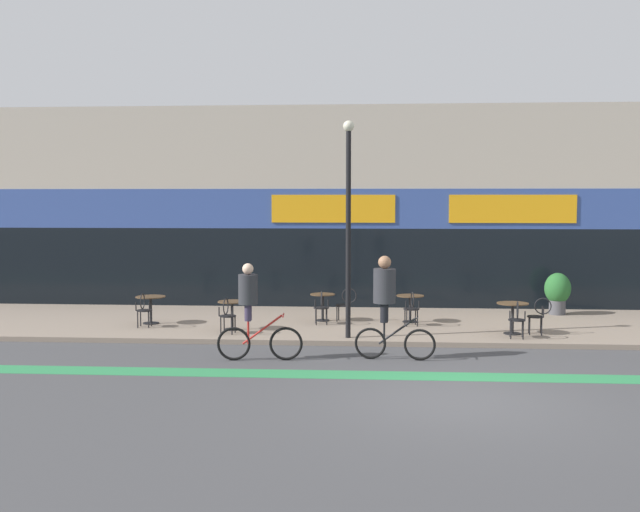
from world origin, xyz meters
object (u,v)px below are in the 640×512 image
(cafe_chair_3_near, at_px, (412,306))
(planter_pot, at_px, (558,291))
(bistro_table_3, at_px, (410,303))
(cafe_chair_2_side, at_px, (346,302))
(cyclist_0, at_px, (387,298))
(cyclist_1, at_px, (252,307))
(bistro_table_1, at_px, (232,309))
(cafe_chair_4_side, at_px, (539,313))
(bistro_table_4, at_px, (513,312))
(cafe_chair_0_near, at_px, (144,308))
(cafe_chair_1_near, at_px, (227,313))
(cafe_chair_4_near, at_px, (517,317))
(lamp_post, at_px, (348,213))
(bistro_table_0, at_px, (151,304))
(cafe_chair_2_near, at_px, (321,305))
(bistro_table_2, at_px, (323,302))

(cafe_chair_3_near, height_order, planter_pot, planter_pot)
(bistro_table_3, relative_size, cafe_chair_2_side, 0.82)
(cyclist_0, bearing_deg, cyclist_1, -170.03)
(bistro_table_1, bearing_deg, cafe_chair_4_side, -0.95)
(bistro_table_4, height_order, cafe_chair_0_near, cafe_chair_0_near)
(bistro_table_1, relative_size, cyclist_1, 0.35)
(cafe_chair_1_near, height_order, cafe_chair_4_near, same)
(lamp_post, bearing_deg, bistro_table_0, 162.73)
(bistro_table_0, bearing_deg, bistro_table_4, -5.43)
(bistro_table_1, xyz_separation_m, cafe_chair_0_near, (-2.32, 0.14, -0.00))
(cafe_chair_2_near, bearing_deg, bistro_table_1, 105.94)
(cafe_chair_3_near, distance_m, cafe_chair_4_side, 3.18)
(bistro_table_3, xyz_separation_m, cafe_chair_2_near, (-2.34, -0.57, -0.00))
(bistro_table_4, bearing_deg, bistro_table_1, 179.05)
(bistro_table_1, xyz_separation_m, bistro_table_4, (6.94, -0.12, 0.03))
(cafe_chair_1_near, relative_size, planter_pot, 0.76)
(bistro_table_3, distance_m, cyclist_0, 4.29)
(cyclist_0, bearing_deg, cafe_chair_1_near, 155.81)
(cafe_chair_1_near, bearing_deg, cafe_chair_2_near, -49.68)
(cafe_chair_4_near, bearing_deg, bistro_table_1, 91.24)
(bistro_table_1, relative_size, bistro_table_2, 0.99)
(bistro_table_0, xyz_separation_m, bistro_table_2, (4.51, 0.77, -0.00))
(planter_pot, xyz_separation_m, cyclist_1, (-7.81, -6.13, 0.36))
(cafe_chair_2_side, bearing_deg, lamp_post, 100.66)
(lamp_post, bearing_deg, bistro_table_4, 10.77)
(cafe_chair_0_near, xyz_separation_m, cyclist_0, (6.14, -2.83, 0.69))
(bistro_table_1, distance_m, cafe_chair_2_side, 3.20)
(lamp_post, xyz_separation_m, cyclist_0, (0.87, -1.82, -1.75))
(bistro_table_3, xyz_separation_m, cafe_chair_1_near, (-4.54, -2.11, -0.00))
(cafe_chair_2_near, xyz_separation_m, cafe_chair_4_near, (4.74, -1.65, 0.00))
(bistro_table_0, relative_size, cafe_chair_2_side, 0.86)
(bistro_table_2, height_order, planter_pot, planter_pot)
(planter_pot, bearing_deg, bistro_table_2, -166.32)
(bistro_table_3, bearing_deg, cyclist_0, -99.63)
(cafe_chair_1_near, xyz_separation_m, planter_pot, (8.81, 3.78, 0.15))
(cafe_chair_0_near, distance_m, cafe_chair_2_near, 4.58)
(cafe_chair_0_near, bearing_deg, cafe_chair_4_side, -94.05)
(cafe_chair_4_side, bearing_deg, bistro_table_1, 6.97)
(bistro_table_2, bearing_deg, cafe_chair_0_near, -162.73)
(cafe_chair_2_side, bearing_deg, planter_pot, -157.59)
(cafe_chair_0_near, xyz_separation_m, lamp_post, (5.27, -1.01, 2.44))
(bistro_table_1, height_order, cafe_chair_4_near, cafe_chair_4_near)
(bistro_table_1, xyz_separation_m, lamp_post, (2.95, -0.87, 2.44))
(bistro_table_4, xyz_separation_m, cafe_chair_3_near, (-2.40, 0.97, -0.03))
(bistro_table_3, height_order, cafe_chair_2_side, cafe_chair_2_side)
(bistro_table_1, distance_m, cafe_chair_1_near, 0.63)
(cafe_chair_2_side, bearing_deg, cafe_chair_1_near, 44.69)
(bistro_table_3, bearing_deg, lamp_post, -123.88)
(bistro_table_3, relative_size, cafe_chair_4_near, 0.82)
(bistro_table_0, height_order, cafe_chair_2_side, cafe_chair_2_side)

